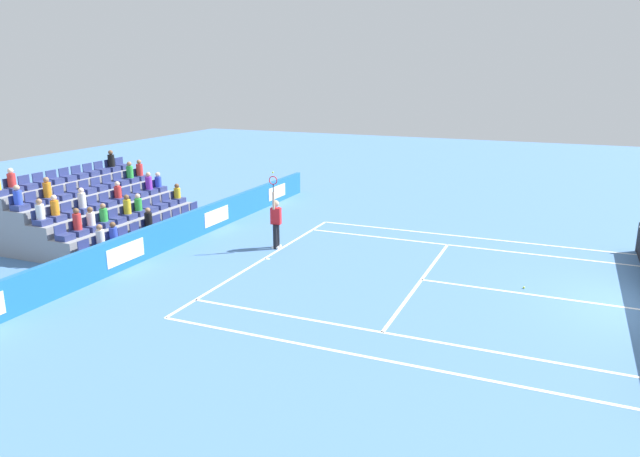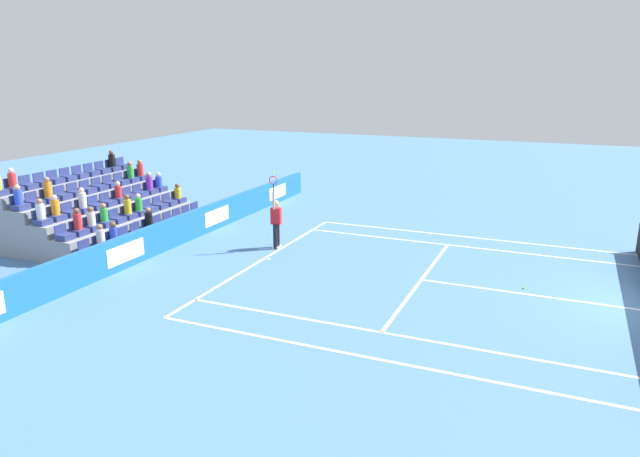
{
  "view_description": "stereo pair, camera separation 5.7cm",
  "coord_description": "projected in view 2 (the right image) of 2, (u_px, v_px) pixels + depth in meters",
  "views": [
    {
      "loc": [
        16.95,
        -2.63,
        6.23
      ],
      "look_at": [
        -0.64,
        -10.09,
        1.1
      ],
      "focal_mm": 32.87,
      "sensor_mm": 36.0,
      "label": 1
    },
    {
      "loc": [
        16.93,
        -2.58,
        6.23
      ],
      "look_at": [
        -0.64,
        -10.09,
        1.1
      ],
      "focal_mm": 32.87,
      "sensor_mm": 36.0,
      "label": 2
    }
  ],
  "objects": [
    {
      "name": "line_centre_service",
      "position": [
        530.0,
        295.0,
        16.89
      ],
      "size": [
        0.1,
        6.4,
        0.01
      ],
      "primitive_type": "cube",
      "color": "white",
      "rests_on": "ground"
    },
    {
      "name": "loose_tennis_ball",
      "position": [
        524.0,
        288.0,
        17.35
      ],
      "size": [
        0.07,
        0.07,
        0.07
      ],
      "primitive_type": "sphere",
      "color": "#D1E533",
      "rests_on": "ground"
    },
    {
      "name": "tennis_player",
      "position": [
        276.0,
        222.0,
        21.14
      ],
      "size": [
        0.53,
        0.39,
        2.85
      ],
      "color": "black",
      "rests_on": "ground"
    },
    {
      "name": "line_centre_mark",
      "position": [
        267.0,
        259.0,
        20.14
      ],
      "size": [
        0.1,
        0.2,
        0.01
      ],
      "primitive_type": "cube",
      "color": "white",
      "rests_on": "ground"
    },
    {
      "name": "line_service",
      "position": [
        421.0,
        280.0,
        18.1
      ],
      "size": [
        8.23,
        0.1,
        0.01
      ],
      "primitive_type": "cube",
      "color": "white",
      "rests_on": "ground"
    },
    {
      "name": "line_doubles_sideline_left",
      "position": [
        383.0,
        360.0,
        13.06
      ],
      "size": [
        0.1,
        11.89,
        0.01
      ],
      "primitive_type": "cube",
      "color": "white",
      "rests_on": "ground"
    },
    {
      "name": "line_doubles_sideline_right",
      "position": [
        466.0,
        237.0,
        22.8
      ],
      "size": [
        0.1,
        11.89,
        0.01
      ],
      "primitive_type": "cube",
      "color": "white",
      "rests_on": "ground"
    },
    {
      "name": "line_baseline",
      "position": [
        265.0,
        258.0,
        20.18
      ],
      "size": [
        10.97,
        0.1,
        0.01
      ],
      "primitive_type": "cube",
      "color": "white",
      "rests_on": "ground"
    },
    {
      "name": "sponsor_barrier",
      "position": [
        174.0,
        232.0,
        21.46
      ],
      "size": [
        21.61,
        0.22,
        1.08
      ],
      "color": "#1E66AD",
      "rests_on": "ground"
    },
    {
      "name": "line_singles_sideline_left",
      "position": [
        399.0,
        336.0,
        14.27
      ],
      "size": [
        0.1,
        11.89,
        0.01
      ],
      "primitive_type": "cube",
      "color": "white",
      "rests_on": "ground"
    },
    {
      "name": "line_singles_sideline_right",
      "position": [
        460.0,
        246.0,
        21.58
      ],
      "size": [
        0.1,
        11.89,
        0.01
      ],
      "primitive_type": "cube",
      "color": "white",
      "rests_on": "ground"
    },
    {
      "name": "stadium_stand",
      "position": [
        98.0,
        215.0,
        22.73
      ],
      "size": [
        6.82,
        4.75,
        3.03
      ],
      "color": "gray",
      "rests_on": "ground"
    }
  ]
}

